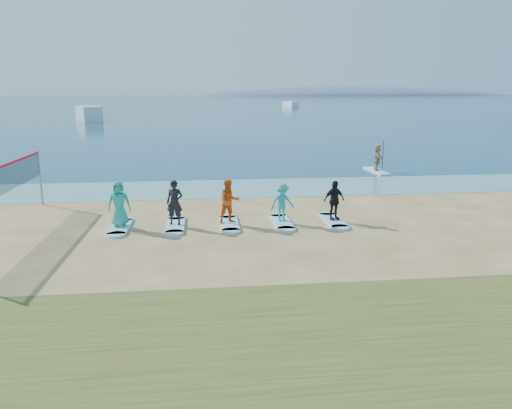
{
  "coord_description": "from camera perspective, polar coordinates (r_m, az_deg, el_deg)",
  "views": [
    {
      "loc": [
        -3.28,
        -15.67,
        5.31
      ],
      "look_at": [
        -1.26,
        2.0,
        1.1
      ],
      "focal_mm": 35.0,
      "sensor_mm": 36.0,
      "label": 1
    }
  ],
  "objects": [
    {
      "name": "surfboard_3",
      "position": [
        19.94,
        2.98,
        -2.01
      ],
      "size": [
        0.7,
        2.2,
        0.09
      ],
      "primitive_type": "cube",
      "color": "#A1E1FA",
      "rests_on": "ground"
    },
    {
      "name": "boat_offshore_a",
      "position": [
        84.92,
        -18.52,
        9.06
      ],
      "size": [
        5.3,
        7.37,
        2.29
      ],
      "primitive_type": "cube",
      "rotation": [
        0.0,
        0.0,
        0.41
      ],
      "color": "silver",
      "rests_on": "ground"
    },
    {
      "name": "island_ridge",
      "position": [
        330.66,
        11.04,
        12.16
      ],
      "size": [
        220.0,
        56.0,
        18.0
      ],
      "primitive_type": "ellipsoid",
      "color": "slate",
      "rests_on": "ground"
    },
    {
      "name": "student_0",
      "position": [
        19.7,
        -15.4,
        0.1
      ],
      "size": [
        0.95,
        0.72,
        1.76
      ],
      "primitive_type": "imported",
      "rotation": [
        0.0,
        0.0,
        0.21
      ],
      "color": "teal",
      "rests_on": "surfboard_0"
    },
    {
      "name": "student_2",
      "position": [
        19.49,
        -3.1,
        0.36
      ],
      "size": [
        0.96,
        0.82,
        1.72
      ],
      "primitive_type": "imported",
      "rotation": [
        0.0,
        0.0,
        0.23
      ],
      "color": "#DC5617",
      "rests_on": "surfboard_2"
    },
    {
      "name": "surfboard_0",
      "position": [
        19.92,
        -15.24,
        -2.49
      ],
      "size": [
        0.7,
        2.2,
        0.09
      ],
      "primitive_type": "cube",
      "color": "#A1E1FA",
      "rests_on": "ground"
    },
    {
      "name": "paddleboard",
      "position": [
        32.8,
        13.62,
        3.73
      ],
      "size": [
        0.82,
        3.03,
        0.12
      ],
      "primitive_type": "cube",
      "rotation": [
        0.0,
        0.0,
        0.04
      ],
      "color": "silver",
      "rests_on": "ground"
    },
    {
      "name": "surfboard_2",
      "position": [
        19.71,
        -3.06,
        -2.2
      ],
      "size": [
        0.7,
        2.2,
        0.09
      ],
      "primitive_type": "cube",
      "color": "#A1E1FA",
      "rests_on": "ground"
    },
    {
      "name": "student_1",
      "position": [
        19.48,
        -9.28,
        0.23
      ],
      "size": [
        0.7,
        0.53,
        1.74
      ],
      "primitive_type": "imported",
      "rotation": [
        0.0,
        0.0,
        -0.18
      ],
      "color": "black",
      "rests_on": "surfboard_1"
    },
    {
      "name": "ocean",
      "position": [
        175.78,
        -5.54,
        11.53
      ],
      "size": [
        600.0,
        600.0,
        0.0
      ],
      "primitive_type": "plane",
      "color": "navy",
      "rests_on": "ground"
    },
    {
      "name": "surfboard_4",
      "position": [
        20.38,
        8.83,
        -1.82
      ],
      "size": [
        0.7,
        2.2,
        0.09
      ],
      "primitive_type": "cube",
      "color": "#A1E1FA",
      "rests_on": "ground"
    },
    {
      "name": "surfboard_1",
      "position": [
        19.7,
        -9.18,
        -2.36
      ],
      "size": [
        0.7,
        2.2,
        0.09
      ],
      "primitive_type": "cube",
      "color": "#A1E1FA",
      "rests_on": "ground"
    },
    {
      "name": "boat_offshore_b",
      "position": [
        137.08,
        3.93,
        11.07
      ],
      "size": [
        3.32,
        7.03,
        1.46
      ],
      "primitive_type": "cube",
      "rotation": [
        0.0,
        0.0,
        0.22
      ],
      "color": "silver",
      "rests_on": "ground"
    },
    {
      "name": "shallow_water",
      "position": [
        26.9,
        0.63,
        1.95
      ],
      "size": [
        600.0,
        600.0,
        0.0
      ],
      "primitive_type": "plane",
      "color": "teal",
      "rests_on": "ground"
    },
    {
      "name": "paddleboarder",
      "position": [
        32.67,
        13.7,
        5.24
      ],
      "size": [
        0.75,
        1.57,
        1.63
      ],
      "primitive_type": "imported",
      "rotation": [
        0.0,
        0.0,
        1.39
      ],
      "color": "tan",
      "rests_on": "paddleboard"
    },
    {
      "name": "ground",
      "position": [
        16.87,
        5.06,
        -5.09
      ],
      "size": [
        600.0,
        600.0,
        0.0
      ],
      "primitive_type": "plane",
      "color": "tan",
      "rests_on": "ground"
    },
    {
      "name": "student_3",
      "position": [
        19.74,
        3.01,
        0.25
      ],
      "size": [
        1.09,
        0.79,
        1.53
      ],
      "primitive_type": "imported",
      "rotation": [
        0.0,
        0.0,
        0.24
      ],
      "color": "teal",
      "rests_on": "surfboard_3"
    },
    {
      "name": "student_4",
      "position": [
        20.18,
        8.91,
        0.49
      ],
      "size": [
        1.0,
        0.65,
        1.59
      ],
      "primitive_type": "imported",
      "rotation": [
        0.0,
        0.0,
        0.3
      ],
      "color": "black",
      "rests_on": "surfboard_4"
    }
  ]
}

